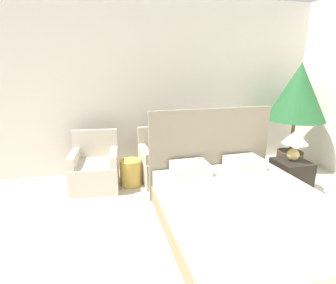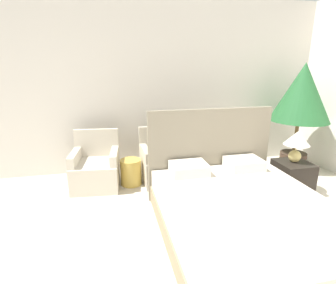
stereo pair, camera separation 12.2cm
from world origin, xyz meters
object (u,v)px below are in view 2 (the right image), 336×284
at_px(armchair_near_window_right, 163,165).
at_px(side_table, 131,172).
at_px(potted_palm, 301,97).
at_px(bed, 243,214).
at_px(table_lamp, 297,141).
at_px(armchair_near_window_left, 96,170).
at_px(nightstand, 292,178).

xyz_separation_m(armchair_near_window_right, side_table, (-0.53, -0.04, -0.06)).
bearing_deg(armchair_near_window_right, potted_palm, -3.11).
relative_size(bed, potted_palm, 1.18).
bearing_deg(potted_palm, side_table, -179.84).
bearing_deg(potted_palm, table_lamp, -128.41).
relative_size(table_lamp, side_table, 1.10).
distance_m(armchair_near_window_left, side_table, 0.53).
bearing_deg(potted_palm, armchair_near_window_right, 179.17).
height_order(armchair_near_window_right, side_table, armchair_near_window_right).
bearing_deg(nightstand, bed, -147.61).
bearing_deg(side_table, armchair_near_window_right, 4.60).
bearing_deg(armchair_near_window_left, side_table, 1.05).
bearing_deg(armchair_near_window_left, nightstand, -11.70).
distance_m(potted_palm, table_lamp, 1.15).
distance_m(bed, potted_palm, 2.62).
height_order(bed, nightstand, bed).
height_order(potted_palm, side_table, potted_palm).
xyz_separation_m(armchair_near_window_left, table_lamp, (2.78, -0.84, 0.52)).
bearing_deg(bed, armchair_near_window_right, 108.53).
height_order(bed, potted_palm, potted_palm).
xyz_separation_m(armchair_near_window_left, armchair_near_window_right, (1.05, 0.00, 0.00)).
distance_m(nightstand, table_lamp, 0.55).
distance_m(armchair_near_window_right, nightstand, 1.92).
relative_size(bed, armchair_near_window_right, 2.58).
height_order(potted_palm, table_lamp, potted_palm).
distance_m(potted_palm, side_table, 3.09).
bearing_deg(armchair_near_window_right, nightstand, -29.01).
relative_size(armchair_near_window_right, nightstand, 1.76).
xyz_separation_m(armchair_near_window_left, side_table, (0.52, -0.04, -0.06)).
distance_m(armchair_near_window_left, table_lamp, 2.95).
distance_m(table_lamp, side_table, 2.46).
distance_m(nightstand, side_table, 2.39).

